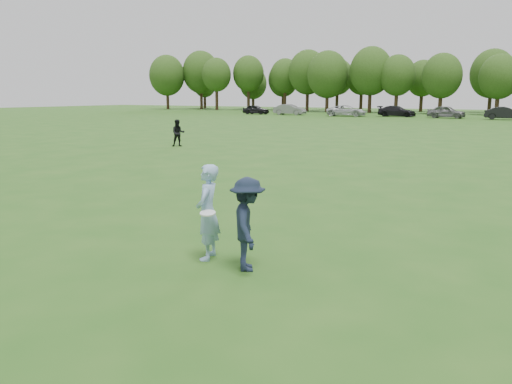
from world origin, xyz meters
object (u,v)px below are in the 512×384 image
car_f (505,113)px  defender (248,224)px  car_b (290,110)px  car_a (256,110)px  car_c (347,111)px  player_far_a (178,133)px  car_e (446,112)px  car_d (397,111)px  thrower (208,212)px

car_f → defender: bearing=174.4°
car_b → defender: bearing=-157.6°
defender → car_a: bearing=-3.9°
car_b → car_c: (8.58, -0.21, -0.03)m
defender → player_far_a: size_ratio=1.04×
defender → car_b: size_ratio=0.34×
car_a → car_e: (26.70, 0.74, 0.08)m
car_e → car_d: bearing=83.3°
thrower → car_e: 59.02m
player_far_a → car_a: player_far_a is taller
player_far_a → car_d: 44.67m
car_b → car_f: bearing=-93.2°
car_f → car_a: bearing=84.6°
thrower → car_b: size_ratio=0.37×
thrower → car_f: thrower is taller
thrower → car_b: 64.00m
defender → car_a: defender is taller
car_c → car_d: (6.21, 1.99, -0.02)m
car_a → car_e: car_e is taller
car_e → car_f: size_ratio=1.00×
car_e → car_f: car_e is taller
player_far_a → car_f: bearing=31.7°
defender → car_d: bearing=-21.5°
car_a → car_f: size_ratio=0.89×
car_a → car_d: 20.40m
defender → car_d: size_ratio=0.32×
thrower → car_b: bearing=-173.6°
thrower → car_d: thrower is taller
car_c → car_f: car_f is taller
car_b → car_d: bearing=-86.1°
car_c → car_d: 6.52m
defender → car_f: (0.20, 58.20, -0.05)m
player_far_a → car_b: bearing=67.6°
car_a → player_far_a: bearing=-153.6°
car_b → car_f: size_ratio=1.03×
player_far_a → car_b: 45.07m
car_d → car_e: car_e is taller
player_far_a → car_c: (-5.28, 42.67, -0.03)m
car_c → car_a: bearing=82.4°
car_b → car_f: 27.77m
defender → car_f: size_ratio=0.35×
thrower → car_d: 61.12m
player_far_a → thrower: bearing=-90.3°
player_far_a → car_b: size_ratio=0.33×
car_b → car_e: bearing=-91.3°
thrower → car_f: size_ratio=0.38×
player_far_a → car_c: bearing=56.8°
car_e → car_f: bearing=-92.3°
car_e → defender: bearing=-170.0°
thrower → car_f: bearing=160.7°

